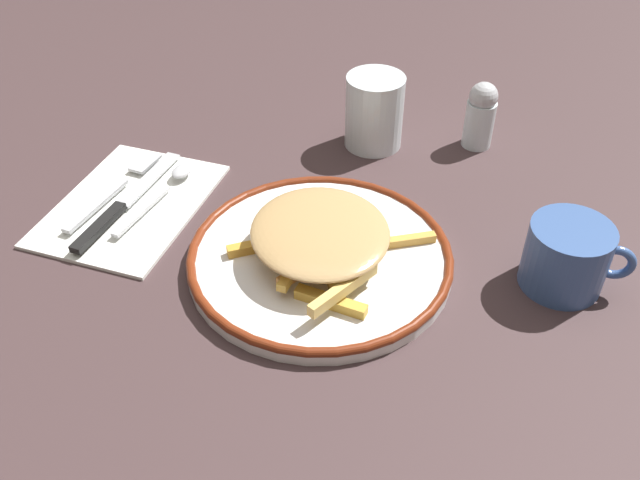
# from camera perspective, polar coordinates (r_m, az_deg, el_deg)

# --- Properties ---
(ground_plane) EXTENTS (2.60, 2.60, 0.00)m
(ground_plane) POSITION_cam_1_polar(r_m,az_deg,el_deg) (0.75, -0.00, -2.02)
(ground_plane) COLOR #3F2E2F
(plate) EXTENTS (0.29, 0.29, 0.02)m
(plate) POSITION_cam_1_polar(r_m,az_deg,el_deg) (0.74, -0.00, -1.43)
(plate) COLOR white
(plate) RESTS_ON ground_plane
(fries_heap) EXTENTS (0.22, 0.21, 0.04)m
(fries_heap) POSITION_cam_1_polar(r_m,az_deg,el_deg) (0.72, 0.20, 0.36)
(fries_heap) COLOR gold
(fries_heap) RESTS_ON plate
(napkin) EXTENTS (0.17, 0.23, 0.01)m
(napkin) POSITION_cam_1_polar(r_m,az_deg,el_deg) (0.86, -15.44, 2.95)
(napkin) COLOR white
(napkin) RESTS_ON ground_plane
(fork) EXTENTS (0.04, 0.18, 0.01)m
(fork) POSITION_cam_1_polar(r_m,az_deg,el_deg) (0.88, -16.65, 4.03)
(fork) COLOR silver
(fork) RESTS_ON napkin
(knife) EXTENTS (0.03, 0.21, 0.01)m
(knife) POSITION_cam_1_polar(r_m,az_deg,el_deg) (0.84, -16.22, 2.62)
(knife) COLOR black
(knife) RESTS_ON napkin
(spoon) EXTENTS (0.04, 0.15, 0.01)m
(spoon) POSITION_cam_1_polar(r_m,az_deg,el_deg) (0.86, -12.56, 4.38)
(spoon) COLOR silver
(spoon) RESTS_ON napkin
(water_glass) EXTENTS (0.08, 0.08, 0.10)m
(water_glass) POSITION_cam_1_polar(r_m,az_deg,el_deg) (0.93, 4.57, 10.52)
(water_glass) COLOR silver
(water_glass) RESTS_ON ground_plane
(coffee_mug) EXTENTS (0.11, 0.09, 0.07)m
(coffee_mug) POSITION_cam_1_polar(r_m,az_deg,el_deg) (0.75, 19.75, -1.31)
(coffee_mug) COLOR #3B5A96
(coffee_mug) RESTS_ON ground_plane
(salt_shaker) EXTENTS (0.04, 0.04, 0.09)m
(salt_shaker) POSITION_cam_1_polar(r_m,az_deg,el_deg) (0.95, 13.11, 10.06)
(salt_shaker) COLOR silver
(salt_shaker) RESTS_ON ground_plane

